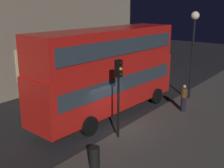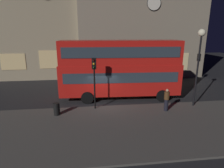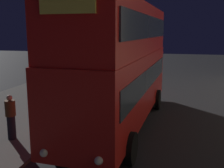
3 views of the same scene
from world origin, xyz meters
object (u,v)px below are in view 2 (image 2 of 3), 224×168
traffic_light_far_side (198,63)px  street_lamp (200,49)px  double_decker_bus (120,67)px  traffic_light_near_kerb (94,73)px  litter_bin (57,109)px  pedestrian (167,100)px

traffic_light_far_side → street_lamp: size_ratio=0.60×
double_decker_bus → street_lamp: 6.77m
traffic_light_near_kerb → street_lamp: 8.46m
double_decker_bus → traffic_light_far_side: bearing=22.1°
traffic_light_near_kerb → double_decker_bus: bearing=54.7°
traffic_light_near_kerb → traffic_light_far_side: 13.66m
street_lamp → litter_bin: (-11.13, -0.52, -4.28)m
double_decker_bus → traffic_light_near_kerb: bearing=-130.4°
litter_bin → street_lamp: bearing=2.7°
traffic_light_far_side → litter_bin: 16.77m
street_lamp → traffic_light_far_side: bearing=58.3°
double_decker_bus → pedestrian: 5.24m
double_decker_bus → traffic_light_near_kerb: size_ratio=2.73×
street_lamp → pedestrian: bearing=-164.5°
traffic_light_far_side → street_lamp: bearing=65.6°
double_decker_bus → pedestrian: bearing=-47.7°
traffic_light_far_side → litter_bin: (-15.11, -6.96, -2.10)m
traffic_light_far_side → pedestrian: (-6.70, -7.19, -1.66)m
double_decker_bus → traffic_light_far_side: double_decker_bus is taller
double_decker_bus → litter_bin: size_ratio=12.00×
litter_bin → traffic_light_far_side: bearing=24.7°
traffic_light_far_side → pedestrian: 9.96m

